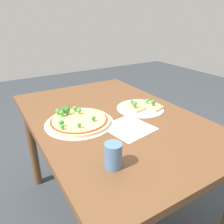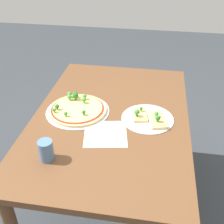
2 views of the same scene
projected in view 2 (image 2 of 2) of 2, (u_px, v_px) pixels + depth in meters
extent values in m
plane|color=#33383D|center=(111.00, 204.00, 1.99)|extent=(8.00, 8.00, 0.00)
cube|color=brown|center=(111.00, 118.00, 1.57)|extent=(1.28, 0.85, 0.04)
cylinder|color=brown|center=(169.00, 120.00, 2.21)|extent=(0.06, 0.06, 0.72)
cylinder|color=brown|center=(79.00, 112.00, 2.31)|extent=(0.06, 0.06, 0.72)
cylinder|color=silver|center=(78.00, 111.00, 1.60)|extent=(0.36, 0.36, 0.00)
cylinder|color=#E5C17F|center=(78.00, 110.00, 1.59)|extent=(0.33, 0.33, 0.01)
cylinder|color=#A82D1E|center=(78.00, 109.00, 1.59)|extent=(0.30, 0.30, 0.00)
cylinder|color=#EACC75|center=(78.00, 108.00, 1.59)|extent=(0.28, 0.28, 0.00)
sphere|color=#337A2D|center=(84.00, 112.00, 1.52)|extent=(0.02, 0.02, 0.02)
cylinder|color=#3F8136|center=(84.00, 114.00, 1.52)|extent=(0.01, 0.01, 0.01)
sphere|color=#479338|center=(84.00, 100.00, 1.61)|extent=(0.03, 0.03, 0.03)
cylinder|color=#51973E|center=(84.00, 102.00, 1.62)|extent=(0.01, 0.01, 0.01)
sphere|color=#337A2D|center=(57.00, 106.00, 1.56)|extent=(0.03, 0.03, 0.03)
cylinder|color=#3F8136|center=(57.00, 109.00, 1.57)|extent=(0.01, 0.01, 0.01)
sphere|color=#286B23|center=(75.00, 94.00, 1.67)|extent=(0.03, 0.03, 0.03)
cylinder|color=#37742D|center=(75.00, 96.00, 1.68)|extent=(0.01, 0.01, 0.01)
sphere|color=#479338|center=(85.00, 96.00, 1.65)|extent=(0.03, 0.03, 0.03)
cylinder|color=#51973E|center=(85.00, 98.00, 1.66)|extent=(0.01, 0.01, 0.01)
sphere|color=#479338|center=(69.00, 97.00, 1.64)|extent=(0.03, 0.03, 0.03)
cylinder|color=#51973E|center=(70.00, 99.00, 1.65)|extent=(0.01, 0.01, 0.01)
sphere|color=#479338|center=(54.00, 110.00, 1.54)|extent=(0.02, 0.02, 0.02)
cylinder|color=#51973E|center=(54.00, 112.00, 1.54)|extent=(0.01, 0.01, 0.01)
sphere|color=#286B23|center=(75.00, 95.00, 1.64)|extent=(0.03, 0.03, 0.03)
cylinder|color=#37742D|center=(76.00, 99.00, 1.65)|extent=(0.02, 0.02, 0.02)
sphere|color=#479338|center=(69.00, 94.00, 1.67)|extent=(0.03, 0.03, 0.03)
cylinder|color=#51973E|center=(70.00, 96.00, 1.68)|extent=(0.01, 0.01, 0.01)
sphere|color=#479338|center=(66.00, 113.00, 1.50)|extent=(0.02, 0.02, 0.02)
cylinder|color=#51973E|center=(66.00, 116.00, 1.51)|extent=(0.01, 0.01, 0.01)
cylinder|color=silver|center=(147.00, 118.00, 1.54)|extent=(0.29, 0.29, 0.00)
cube|color=#E5C17F|center=(157.00, 120.00, 1.51)|extent=(0.18, 0.13, 0.02)
cube|color=#EACC75|center=(157.00, 118.00, 1.51)|extent=(0.15, 0.11, 0.00)
sphere|color=#337A2D|center=(158.00, 118.00, 1.46)|extent=(0.03, 0.03, 0.03)
cylinder|color=#3F8136|center=(157.00, 121.00, 1.47)|extent=(0.01, 0.01, 0.01)
sphere|color=#479338|center=(156.00, 114.00, 1.50)|extent=(0.02, 0.02, 0.02)
cylinder|color=#51973E|center=(156.00, 116.00, 1.51)|extent=(0.01, 0.01, 0.01)
cube|color=#E5C17F|center=(140.00, 115.00, 1.55)|extent=(0.14, 0.10, 0.02)
cube|color=#EACC75|center=(140.00, 114.00, 1.54)|extent=(0.11, 0.08, 0.00)
sphere|color=#337A2D|center=(141.00, 108.00, 1.55)|extent=(0.02, 0.02, 0.02)
cylinder|color=#3F8136|center=(141.00, 110.00, 1.56)|extent=(0.01, 0.01, 0.01)
sphere|color=#3D8933|center=(137.00, 112.00, 1.50)|extent=(0.03, 0.03, 0.03)
cylinder|color=#488E3A|center=(137.00, 115.00, 1.51)|extent=(0.01, 0.01, 0.01)
cylinder|color=#4C7099|center=(46.00, 150.00, 1.25)|extent=(0.07, 0.07, 0.10)
cube|color=silver|center=(105.00, 134.00, 1.43)|extent=(0.25, 0.25, 0.00)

